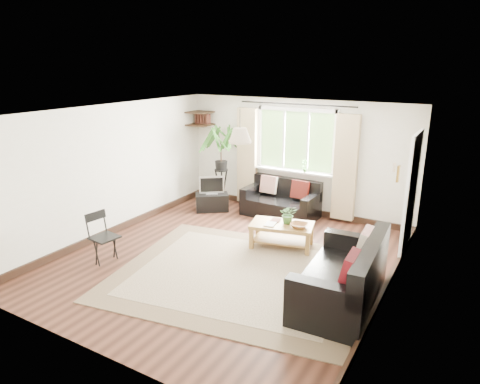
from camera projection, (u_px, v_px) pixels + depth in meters
The scene contains 24 objects.
floor at pixel (228, 259), 7.04m from camera, with size 5.50×5.50×0.00m, color black.
ceiling at pixel (227, 112), 6.34m from camera, with size 5.50×5.50×0.00m, color white.
wall_back at pixel (296, 157), 8.97m from camera, with size 5.00×0.02×2.40m, color silver.
wall_front at pixel (88, 255), 4.41m from camera, with size 5.00×0.02×2.40m, color silver.
wall_left at pixel (112, 170), 7.88m from camera, with size 0.02×5.50×2.40m, color silver.
wall_right at pixel (393, 217), 5.49m from camera, with size 0.02×5.50×2.40m, color silver.
rug at pixel (239, 274), 6.53m from camera, with size 3.61×3.10×0.02m, color beige.
window at pixel (296, 141), 8.83m from camera, with size 2.50×0.16×2.16m, color white, non-canonical shape.
door at pixel (411, 197), 6.97m from camera, with size 0.06×0.96×2.06m, color silver.
corner_shelf at pixel (200, 118), 9.63m from camera, with size 0.50×0.50×0.34m, color black, non-canonical shape.
pendant_lamp at pixel (240, 132), 6.77m from camera, with size 0.36×0.36×0.54m, color beige, non-canonical shape.
wall_sconce at pixel (396, 171), 5.62m from camera, with size 0.12×0.12×0.28m, color beige, non-canonical shape.
sofa_back at pixel (280, 200), 8.90m from camera, with size 1.55×0.77×0.73m, color black, non-canonical shape.
sofa_right at pixel (341, 272), 5.67m from camera, with size 0.92×1.83×0.86m, color black, non-canonical shape.
coffee_table at pixel (282, 235), 7.44m from camera, with size 1.07×0.58×0.44m, color brown, non-canonical shape.
table_plant at pixel (288, 214), 7.34m from camera, with size 0.30×0.26×0.33m, color #315E25.
bowl at pixel (299, 225), 7.19m from camera, with size 0.30×0.30×0.07m, color brown.
book_a at pixel (265, 223), 7.36m from camera, with size 0.17×0.23×0.02m, color white.
book_b at pixel (271, 220), 7.53m from camera, with size 0.15×0.21×0.02m, color #542C21.
tv_stand at pixel (212, 202), 9.31m from camera, with size 0.70×0.39×0.37m, color black.
tv at pixel (212, 185), 9.19m from camera, with size 0.54×0.18×0.41m, color #A5A5AA, non-canonical shape.
palm_stand at pixel (221, 166), 9.46m from camera, with size 0.70×0.70×1.79m, color black, non-canonical shape.
folding_chair at pixel (105, 238), 6.83m from camera, with size 0.42×0.42×0.82m, color black, non-canonical shape.
sill_plant at pixel (305, 166), 8.79m from camera, with size 0.14×0.10×0.27m, color #2D6023.
Camera 1 is at (3.37, -5.45, 3.11)m, focal length 32.00 mm.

